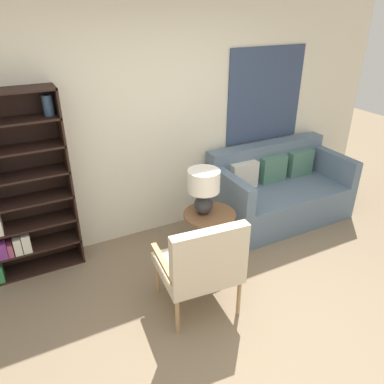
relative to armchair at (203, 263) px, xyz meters
name	(u,v)px	position (x,y,z in m)	size (l,w,h in m)	color
ground_plane	(246,343)	(0.15, -0.49, -0.55)	(14.00, 14.00, 0.00)	#847056
wall_back	(151,122)	(0.19, 1.54, 0.80)	(6.40, 0.08, 2.70)	silver
armchair	(203,263)	(0.00, 0.00, 0.00)	(0.72, 0.68, 0.96)	tan
couch	(277,192)	(1.70, 1.08, -0.20)	(1.70, 0.90, 0.92)	slate
side_table	(209,218)	(0.46, 0.69, -0.06)	(0.55, 0.55, 0.55)	brown
table_lamp	(204,187)	(0.41, 0.74, 0.31)	(0.33, 0.33, 0.49)	#2D2D33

